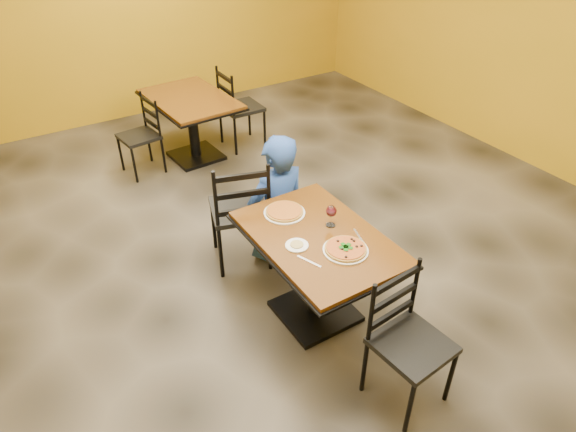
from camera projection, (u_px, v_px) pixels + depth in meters
floor at (282, 277)px, 4.36m from camera, size 7.00×8.00×0.01m
wall_back at (112, 1)px, 6.30m from camera, size 7.00×0.01×3.00m
table_main at (317, 257)px, 3.70m from camera, size 0.83×1.23×0.75m
table_second at (192, 114)px, 5.82m from camera, size 0.89×1.25×0.75m
chair_main_near at (412, 346)px, 3.13m from camera, size 0.46×0.46×0.94m
chair_main_far at (239, 210)px, 4.29m from camera, size 0.58×0.58×1.02m
chair_second_left at (139, 137)px, 5.62m from camera, size 0.43×0.43×0.86m
chair_second_right at (242, 108)px, 6.14m from camera, size 0.44×0.44×0.97m
diner at (277, 197)px, 4.34m from camera, size 0.60×0.42×1.14m
plate_main at (346, 250)px, 3.45m from camera, size 0.31×0.31×0.01m
pizza_main at (346, 248)px, 3.44m from camera, size 0.28×0.28×0.02m
plate_far at (284, 213)px, 3.82m from camera, size 0.31×0.31×0.01m
pizza_far at (284, 211)px, 3.81m from camera, size 0.28×0.28×0.02m
side_plate at (297, 245)px, 3.49m from camera, size 0.16×0.16×0.01m
dip at (297, 244)px, 3.49m from camera, size 0.09×0.09×0.01m
wine_glass at (331, 215)px, 3.64m from camera, size 0.08×0.08×0.18m
fork at (309, 261)px, 3.36m from camera, size 0.08×0.18×0.00m
knife at (360, 238)px, 3.57m from camera, size 0.07×0.21×0.00m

